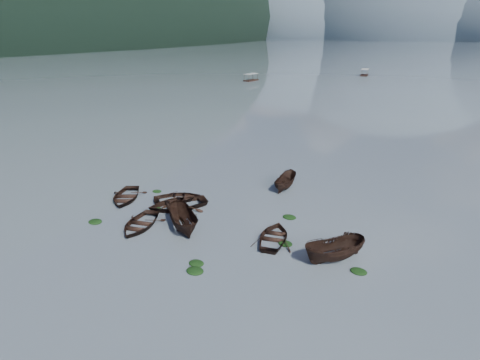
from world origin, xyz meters
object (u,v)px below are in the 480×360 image
at_px(rowboat_3, 274,240).
at_px(rowboat_0, 140,227).
at_px(pontoon_left, 251,81).
at_px(pontoon_centre, 364,76).

bearing_deg(rowboat_3, rowboat_0, 4.92).
distance_m(pontoon_left, pontoon_centre, 42.25).
bearing_deg(pontoon_centre, rowboat_3, -87.19).
bearing_deg(pontoon_centre, pontoon_left, -136.78).
bearing_deg(rowboat_0, rowboat_3, 3.49).
xyz_separation_m(rowboat_3, pontoon_centre, (-11.86, 116.33, 0.00)).
bearing_deg(rowboat_0, pontoon_centre, 79.01).
height_order(rowboat_0, pontoon_centre, pontoon_centre).
relative_size(rowboat_3, pontoon_centre, 0.76).
xyz_separation_m(pontoon_left, pontoon_centre, (29.22, 30.51, 0.00)).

